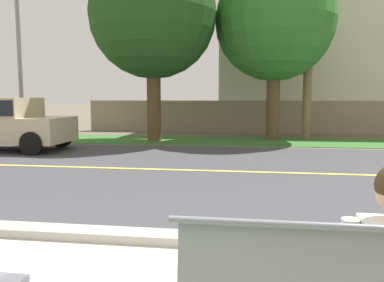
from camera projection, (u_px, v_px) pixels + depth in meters
ground_plane at (213, 160)px, 9.78m from camera, size 140.00×140.00×0.00m
curb_edge at (166, 238)px, 4.22m from camera, size 44.00×0.30×0.11m
street_asphalt at (207, 171)px, 8.30m from camera, size 52.00×8.00×0.01m
road_centre_line at (207, 171)px, 8.30m from camera, size 48.00×0.14×0.01m
far_verge_grass at (224, 141)px, 13.91m from camera, size 48.00×2.80×0.02m
streetlamp at (21, 30)px, 14.33m from camera, size 0.24×2.10×7.00m
shade_tree_far_left at (156, 4)px, 13.21m from camera, size 4.37×4.37×7.21m
shade_tree_left at (279, 11)px, 13.78m from camera, size 4.26×4.26×7.02m
garden_wall at (233, 117)px, 17.24m from camera, size 13.00×0.36×1.40m
house_across_street at (350, 49)px, 19.23m from camera, size 13.42×6.91×7.69m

